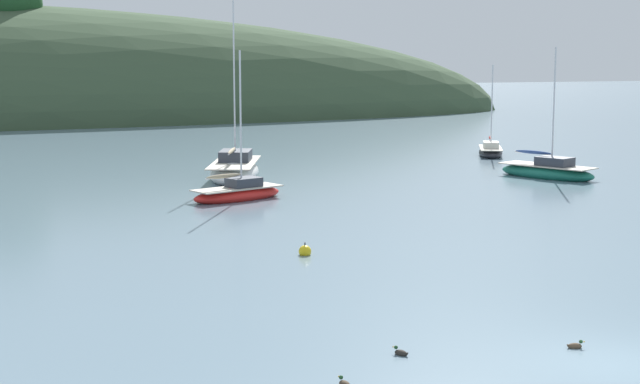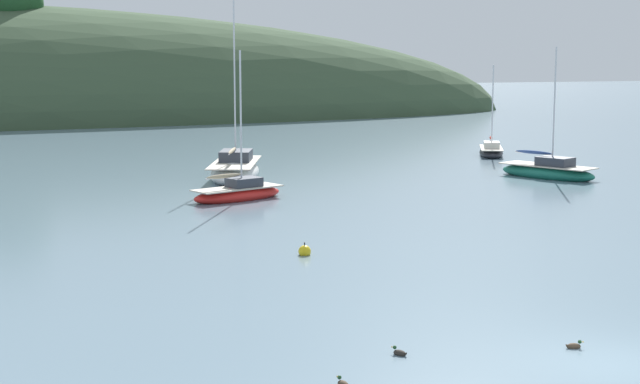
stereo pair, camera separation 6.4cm
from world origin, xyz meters
TOP-DOWN VIEW (x-y plane):
  - ground_plane at (0.00, 0.00)m, footprint 400.00×400.00m
  - sailboat_black_sloop at (-1.78, 26.73)m, footprint 5.16×3.25m
  - sailboat_teal_outer at (0.13, 34.62)m, footprint 5.22×8.15m
  - sailboat_orange_cutter at (19.97, 40.28)m, footprint 3.60×4.92m
  - sailboat_yellow_far at (16.97, 28.73)m, footprint 4.30×6.21m
  - mooring_buoy_inner at (-2.88, 13.58)m, footprint 0.44×0.44m
  - mooring_buoy_channel at (20.65, 33.12)m, footprint 0.44×0.44m
  - duck_trailing at (-4.39, 2.35)m, footprint 0.32×0.40m
  - duck_lone_left at (-0.28, 1.42)m, footprint 0.42×0.27m
  - duck_lead at (-6.38, 0.85)m, footprint 0.25×0.42m

SIDE VIEW (x-z plane):
  - ground_plane at x=0.00m, z-range 0.00..0.00m
  - duck_trailing at x=-4.39m, z-range -0.07..0.17m
  - duck_lone_left at x=-0.28m, z-range -0.07..0.17m
  - duck_lead at x=-6.38m, z-range -0.07..0.17m
  - mooring_buoy_inner at x=-2.88m, z-range -0.15..0.39m
  - mooring_buoy_channel at x=20.65m, z-range -0.15..0.39m
  - sailboat_orange_cutter at x=19.97m, z-range -2.90..3.54m
  - sailboat_black_sloop at x=-1.78m, z-range -3.33..3.99m
  - sailboat_yellow_far at x=16.97m, z-range -3.42..4.17m
  - sailboat_teal_outer at x=0.13m, z-range -4.66..5.58m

